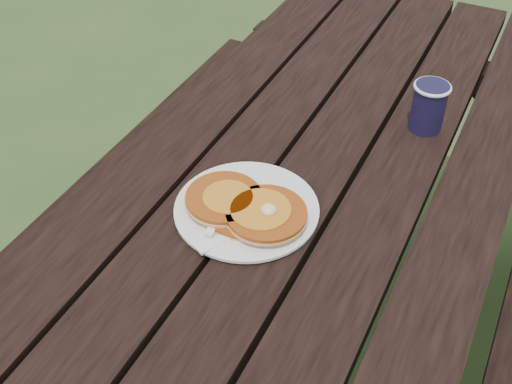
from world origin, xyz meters
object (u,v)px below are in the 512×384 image
at_px(pancake_stack, 246,208).
at_px(coffee_cup, 429,104).
at_px(plate, 247,210).
at_px(picnic_table, 305,292).

xyz_separation_m(pancake_stack, coffee_cup, (0.22, 0.42, 0.04)).
distance_m(plate, coffee_cup, 0.47).
height_order(picnic_table, pancake_stack, pancake_stack).
distance_m(picnic_table, pancake_stack, 0.45).
height_order(picnic_table, coffee_cup, coffee_cup).
relative_size(pancake_stack, coffee_cup, 2.16).
bearing_deg(coffee_cup, picnic_table, -123.35).
relative_size(picnic_table, plate, 6.83).
bearing_deg(plate, picnic_table, 68.03).
distance_m(pancake_stack, coffee_cup, 0.48).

